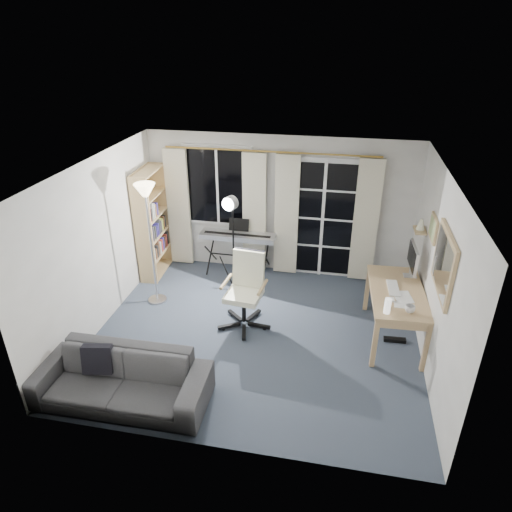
% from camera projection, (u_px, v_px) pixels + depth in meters
% --- Properties ---
extents(floor, '(4.50, 4.00, 0.02)m').
position_uv_depth(floor, '(256.00, 335.00, 6.52)').
color(floor, '#3C4357').
rests_on(floor, ground).
extents(window, '(1.20, 0.08, 1.40)m').
position_uv_depth(window, '(218.00, 186.00, 7.74)').
color(window, white).
rests_on(window, floor).
extents(french_door, '(1.32, 0.09, 2.11)m').
position_uv_depth(french_door, '(323.00, 220.00, 7.65)').
color(french_door, white).
rests_on(french_door, floor).
extents(curtains, '(3.60, 0.07, 2.13)m').
position_uv_depth(curtains, '(270.00, 214.00, 7.69)').
color(curtains, gold).
rests_on(curtains, floor).
extents(bookshelf, '(0.34, 0.88, 1.87)m').
position_uv_depth(bookshelf, '(151.00, 226.00, 7.76)').
color(bookshelf, tan).
rests_on(bookshelf, floor).
extents(torchiere_lamp, '(0.41, 0.41, 1.94)m').
position_uv_depth(torchiere_lamp, '(147.00, 209.00, 6.60)').
color(torchiere_lamp, '#B2B2B7').
rests_on(torchiere_lamp, floor).
extents(keyboard_piano, '(1.29, 0.63, 0.93)m').
position_uv_depth(keyboard_piano, '(238.00, 237.00, 7.79)').
color(keyboard_piano, black).
rests_on(keyboard_piano, floor).
extents(studio_light, '(0.38, 0.38, 1.68)m').
position_uv_depth(studio_light, '(231.00, 215.00, 6.98)').
color(studio_light, black).
rests_on(studio_light, floor).
extents(office_chair, '(0.76, 0.77, 1.11)m').
position_uv_depth(office_chair, '(247.00, 283.00, 6.52)').
color(office_chair, black).
rests_on(office_chair, floor).
extents(desk, '(0.78, 1.45, 0.76)m').
position_uv_depth(desk, '(397.00, 297.00, 6.16)').
color(desk, tan).
rests_on(desk, floor).
extents(monitor, '(0.19, 0.55, 0.48)m').
position_uv_depth(monitor, '(413.00, 258.00, 6.35)').
color(monitor, silver).
rests_on(monitor, desk).
extents(desk_clutter, '(0.43, 0.87, 0.96)m').
position_uv_depth(desk_clutter, '(393.00, 310.00, 6.00)').
color(desk_clutter, white).
rests_on(desk_clutter, desk).
extents(mug, '(0.13, 0.10, 0.12)m').
position_uv_depth(mug, '(410.00, 308.00, 5.64)').
color(mug, silver).
rests_on(mug, desk).
extents(wall_mirror, '(0.04, 0.94, 0.74)m').
position_uv_depth(wall_mirror, '(444.00, 264.00, 5.13)').
color(wall_mirror, tan).
rests_on(wall_mirror, floor).
extents(framed_print, '(0.03, 0.42, 0.32)m').
position_uv_depth(framed_print, '(433.00, 228.00, 5.89)').
color(framed_print, tan).
rests_on(framed_print, floor).
extents(wall_shelf, '(0.16, 0.30, 0.18)m').
position_uv_depth(wall_shelf, '(421.00, 226.00, 6.43)').
color(wall_shelf, tan).
rests_on(wall_shelf, floor).
extents(sofa, '(2.06, 0.62, 0.80)m').
position_uv_depth(sofa, '(118.00, 373.00, 5.20)').
color(sofa, '#323335').
rests_on(sofa, floor).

